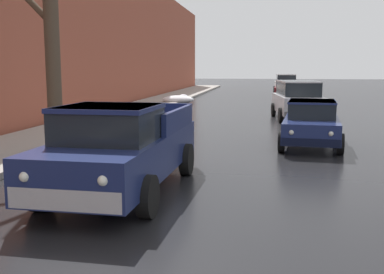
# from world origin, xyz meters

# --- Properties ---
(left_sidewalk_slab) EXTENTS (3.13, 80.00, 0.16)m
(left_sidewalk_slab) POSITION_xyz_m (-6.61, 18.00, 0.08)
(left_sidewalk_slab) COLOR gray
(left_sidewalk_slab) RESTS_ON ground
(brick_townhouse_facade) EXTENTS (0.63, 80.00, 9.01)m
(brick_townhouse_facade) POSITION_xyz_m (-8.67, 17.99, 4.50)
(brick_townhouse_facade) COLOR #9E4C38
(brick_townhouse_facade) RESTS_ON ground
(snow_bank_near_corner_left) EXTENTS (1.89, 1.33, 0.74)m
(snow_bank_near_corner_left) POSITION_xyz_m (-4.69, 14.41, 0.37)
(snow_bank_near_corner_left) COLOR white
(snow_bank_near_corner_left) RESTS_ON ground
(snow_bank_mid_block_left) EXTENTS (2.16, 1.39, 0.64)m
(snow_bank_mid_block_left) POSITION_xyz_m (-5.12, 29.03, 0.29)
(snow_bank_mid_block_left) COLOR white
(snow_bank_mid_block_left) RESTS_ON ground
(bare_tree_second_along_sidewalk) EXTENTS (1.58, 3.28, 7.25)m
(bare_tree_second_along_sidewalk) POSITION_xyz_m (-5.15, 10.21, 3.80)
(bare_tree_second_along_sidewalk) COLOR #4C3D2D
(bare_tree_second_along_sidewalk) RESTS_ON ground
(pickup_truck_darkblue_approaching_near_lane) EXTENTS (2.25, 5.32, 1.76)m
(pickup_truck_darkblue_approaching_near_lane) POSITION_xyz_m (-2.12, 6.80, 0.88)
(pickup_truck_darkblue_approaching_near_lane) COLOR navy
(pickup_truck_darkblue_approaching_near_lane) RESTS_ON ground
(sedan_darkblue_parked_kerbside_close) EXTENTS (2.11, 3.99, 1.42)m
(sedan_darkblue_parked_kerbside_close) POSITION_xyz_m (2.07, 12.90, 0.75)
(sedan_darkblue_parked_kerbside_close) COLOR navy
(sedan_darkblue_parked_kerbside_close) RESTS_ON ground
(suv_silver_parked_kerbside_mid) EXTENTS (2.41, 4.75, 1.82)m
(suv_silver_parked_kerbside_mid) POSITION_xyz_m (2.15, 20.53, 0.99)
(suv_silver_parked_kerbside_mid) COLOR #B7B7BC
(suv_silver_parked_kerbside_mid) RESTS_ON ground
(sedan_grey_parked_far_down_block) EXTENTS (1.96, 4.18, 1.42)m
(sedan_grey_parked_far_down_block) POSITION_xyz_m (2.64, 28.53, 0.75)
(sedan_grey_parked_far_down_block) COLOR slate
(sedan_grey_parked_far_down_block) RESTS_ON ground
(sedan_maroon_queued_behind_truck) EXTENTS (1.98, 4.29, 1.42)m
(sedan_maroon_queued_behind_truck) POSITION_xyz_m (2.23, 36.19, 0.75)
(sedan_maroon_queued_behind_truck) COLOR maroon
(sedan_maroon_queued_behind_truck) RESTS_ON ground
(suv_white_at_far_intersection) EXTENTS (2.17, 4.54, 1.82)m
(suv_white_at_far_intersection) POSITION_xyz_m (2.52, 42.13, 0.99)
(suv_white_at_far_intersection) COLOR silver
(suv_white_at_far_intersection) RESTS_ON ground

